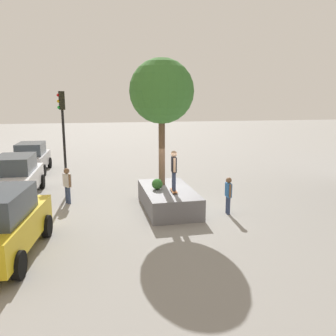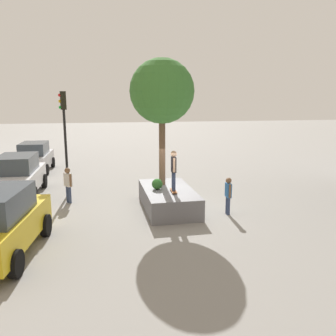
{
  "view_description": "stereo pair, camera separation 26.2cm",
  "coord_description": "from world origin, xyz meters",
  "px_view_note": "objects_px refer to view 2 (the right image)",
  "views": [
    {
      "loc": [
        -13.67,
        3.4,
        4.56
      ],
      "look_at": [
        0.2,
        0.32,
        1.77
      ],
      "focal_mm": 36.74,
      "sensor_mm": 36.0,
      "label": 1
    },
    {
      "loc": [
        -13.72,
        3.14,
        4.56
      ],
      "look_at": [
        0.2,
        0.32,
        1.77
      ],
      "focal_mm": 36.74,
      "sensor_mm": 36.0,
      "label": 2
    }
  ],
  "objects_px": {
    "traffic_light_corner": "(64,126)",
    "passerby_with_bag": "(68,183)",
    "plaza_tree": "(162,92)",
    "skateboard": "(174,191)",
    "pedestrian_crossing": "(228,193)",
    "planter_ledge": "(168,198)",
    "skateboarder": "(174,168)",
    "sedan_parked": "(35,157)",
    "police_car": "(18,175)"
  },
  "relations": [
    {
      "from": "planter_ledge",
      "to": "skateboarder",
      "type": "xyz_separation_m",
      "value": [
        -0.6,
        -0.11,
        1.45
      ]
    },
    {
      "from": "traffic_light_corner",
      "to": "pedestrian_crossing",
      "type": "xyz_separation_m",
      "value": [
        -4.35,
        -6.63,
        -2.49
      ]
    },
    {
      "from": "skateboard",
      "to": "police_car",
      "type": "xyz_separation_m",
      "value": [
        3.95,
        6.8,
        0.1
      ]
    },
    {
      "from": "passerby_with_bag",
      "to": "sedan_parked",
      "type": "bearing_deg",
      "value": 19.3
    },
    {
      "from": "skateboarder",
      "to": "passerby_with_bag",
      "type": "bearing_deg",
      "value": 62.3
    },
    {
      "from": "plaza_tree",
      "to": "sedan_parked",
      "type": "relative_size",
      "value": 1.31
    },
    {
      "from": "sedan_parked",
      "to": "pedestrian_crossing",
      "type": "xyz_separation_m",
      "value": [
        -10.53,
        -9.14,
        -0.1
      ]
    },
    {
      "from": "planter_ledge",
      "to": "passerby_with_bag",
      "type": "bearing_deg",
      "value": 68.31
    },
    {
      "from": "planter_ledge",
      "to": "skateboard",
      "type": "xyz_separation_m",
      "value": [
        -0.6,
        -0.11,
        0.49
      ]
    },
    {
      "from": "traffic_light_corner",
      "to": "pedestrian_crossing",
      "type": "bearing_deg",
      "value": -123.28
    },
    {
      "from": "police_car",
      "to": "skateboard",
      "type": "bearing_deg",
      "value": -120.14
    },
    {
      "from": "plaza_tree",
      "to": "skateboard",
      "type": "distance_m",
      "value": 4.25
    },
    {
      "from": "planter_ledge",
      "to": "sedan_parked",
      "type": "bearing_deg",
      "value": 36.65
    },
    {
      "from": "police_car",
      "to": "pedestrian_crossing",
      "type": "xyz_separation_m",
      "value": [
        -4.59,
        -8.92,
        -0.15
      ]
    },
    {
      "from": "skateboarder",
      "to": "sedan_parked",
      "type": "relative_size",
      "value": 0.39
    },
    {
      "from": "skateboarder",
      "to": "traffic_light_corner",
      "type": "relative_size",
      "value": 0.33
    },
    {
      "from": "skateboard",
      "to": "sedan_parked",
      "type": "distance_m",
      "value": 12.12
    },
    {
      "from": "plaza_tree",
      "to": "pedestrian_crossing",
      "type": "distance_m",
      "value": 5.1
    },
    {
      "from": "planter_ledge",
      "to": "sedan_parked",
      "type": "xyz_separation_m",
      "value": [
        9.28,
        6.91,
        0.55
      ]
    },
    {
      "from": "planter_ledge",
      "to": "skateboard",
      "type": "bearing_deg",
      "value": -169.52
    },
    {
      "from": "planter_ledge",
      "to": "skateboarder",
      "type": "distance_m",
      "value": 1.58
    },
    {
      "from": "sedan_parked",
      "to": "passerby_with_bag",
      "type": "xyz_separation_m",
      "value": [
        -7.59,
        -2.66,
        -0.05
      ]
    },
    {
      "from": "planter_ledge",
      "to": "traffic_light_corner",
      "type": "distance_m",
      "value": 6.13
    },
    {
      "from": "skateboarder",
      "to": "police_car",
      "type": "bearing_deg",
      "value": 59.86
    },
    {
      "from": "skateboard",
      "to": "police_car",
      "type": "bearing_deg",
      "value": 59.86
    },
    {
      "from": "police_car",
      "to": "pedestrian_crossing",
      "type": "height_order",
      "value": "police_car"
    },
    {
      "from": "plaza_tree",
      "to": "pedestrian_crossing",
      "type": "xyz_separation_m",
      "value": [
        -2.05,
        -2.34,
        -4.05
      ]
    },
    {
      "from": "skateboarder",
      "to": "traffic_light_corner",
      "type": "distance_m",
      "value": 6.02
    },
    {
      "from": "skateboard",
      "to": "skateboarder",
      "type": "bearing_deg",
      "value": 0.0
    },
    {
      "from": "skateboarder",
      "to": "skateboard",
      "type": "bearing_deg",
      "value": 180.0
    },
    {
      "from": "skateboard",
      "to": "skateboarder",
      "type": "xyz_separation_m",
      "value": [
        0.0,
        0.0,
        0.96
      ]
    },
    {
      "from": "skateboarder",
      "to": "sedan_parked",
      "type": "xyz_separation_m",
      "value": [
        9.88,
        7.02,
        -0.91
      ]
    },
    {
      "from": "plaza_tree",
      "to": "planter_ledge",
      "type": "bearing_deg",
      "value": -172.87
    },
    {
      "from": "skateboard",
      "to": "sedan_parked",
      "type": "xyz_separation_m",
      "value": [
        9.88,
        7.02,
        0.06
      ]
    },
    {
      "from": "pedestrian_crossing",
      "to": "plaza_tree",
      "type": "bearing_deg",
      "value": 48.72
    },
    {
      "from": "traffic_light_corner",
      "to": "passerby_with_bag",
      "type": "xyz_separation_m",
      "value": [
        -1.41,
        -0.15,
        -2.44
      ]
    },
    {
      "from": "skateboarder",
      "to": "pedestrian_crossing",
      "type": "relative_size",
      "value": 1.08
    },
    {
      "from": "planter_ledge",
      "to": "plaza_tree",
      "type": "bearing_deg",
      "value": 7.13
    },
    {
      "from": "traffic_light_corner",
      "to": "passerby_with_bag",
      "type": "height_order",
      "value": "traffic_light_corner"
    },
    {
      "from": "pedestrian_crossing",
      "to": "passerby_with_bag",
      "type": "height_order",
      "value": "passerby_with_bag"
    },
    {
      "from": "planter_ledge",
      "to": "plaza_tree",
      "type": "height_order",
      "value": "plaza_tree"
    },
    {
      "from": "pedestrian_crossing",
      "to": "traffic_light_corner",
      "type": "bearing_deg",
      "value": 56.72
    },
    {
      "from": "skateboarder",
      "to": "police_car",
      "type": "distance_m",
      "value": 7.91
    },
    {
      "from": "police_car",
      "to": "passerby_with_bag",
      "type": "relative_size",
      "value": 2.71
    },
    {
      "from": "skateboard",
      "to": "sedan_parked",
      "type": "bearing_deg",
      "value": 35.38
    },
    {
      "from": "pedestrian_crossing",
      "to": "passerby_with_bag",
      "type": "distance_m",
      "value": 7.12
    },
    {
      "from": "police_car",
      "to": "traffic_light_corner",
      "type": "bearing_deg",
      "value": -96.04
    },
    {
      "from": "planter_ledge",
      "to": "traffic_light_corner",
      "type": "relative_size",
      "value": 0.8
    },
    {
      "from": "traffic_light_corner",
      "to": "planter_ledge",
      "type": "bearing_deg",
      "value": -125.23
    },
    {
      "from": "sedan_parked",
      "to": "traffic_light_corner",
      "type": "relative_size",
      "value": 0.84
    }
  ]
}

